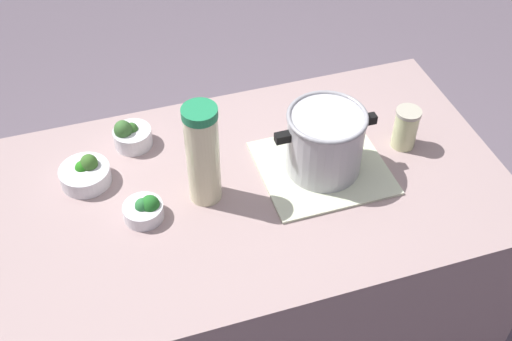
# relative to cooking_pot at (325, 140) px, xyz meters

# --- Properties ---
(counter_slab) EXTENTS (1.34, 0.79, 0.91)m
(counter_slab) POSITION_rel_cooking_pot_xyz_m (-0.19, -0.00, -0.56)
(counter_slab) COLOR #A28886
(counter_slab) RESTS_ON ground_plane
(dish_cloth) EXTENTS (0.34, 0.31, 0.01)m
(dish_cloth) POSITION_rel_cooking_pot_xyz_m (0.00, 0.00, -0.10)
(dish_cloth) COLOR beige
(dish_cloth) RESTS_ON counter_slab
(cooking_pot) EXTENTS (0.28, 0.21, 0.18)m
(cooking_pot) POSITION_rel_cooking_pot_xyz_m (0.00, 0.00, 0.00)
(cooking_pot) COLOR #B7B7BC
(cooking_pot) RESTS_ON dish_cloth
(lemonade_pitcher) EXTENTS (0.09, 0.09, 0.29)m
(lemonade_pitcher) POSITION_rel_cooking_pot_xyz_m (-0.33, -0.00, 0.04)
(lemonade_pitcher) COLOR beige
(lemonade_pitcher) RESTS_ON counter_slab
(mason_jar) EXTENTS (0.07, 0.07, 0.12)m
(mason_jar) POSITION_rel_cooking_pot_xyz_m (0.25, 0.02, -0.04)
(mason_jar) COLOR beige
(mason_jar) RESTS_ON counter_slab
(broccoli_bowl_front) EXTENTS (0.13, 0.13, 0.08)m
(broccoli_bowl_front) POSITION_rel_cooking_pot_xyz_m (-0.62, 0.15, -0.08)
(broccoli_bowl_front) COLOR silver
(broccoli_bowl_front) RESTS_ON counter_slab
(broccoli_bowl_center) EXTENTS (0.11, 0.11, 0.09)m
(broccoli_bowl_center) POSITION_rel_cooking_pot_xyz_m (-0.48, 0.25, -0.07)
(broccoli_bowl_center) COLOR silver
(broccoli_bowl_center) RESTS_ON counter_slab
(broccoli_bowl_back) EXTENTS (0.10, 0.10, 0.07)m
(broccoli_bowl_back) POSITION_rel_cooking_pot_xyz_m (-0.49, -0.03, -0.08)
(broccoli_bowl_back) COLOR silver
(broccoli_bowl_back) RESTS_ON counter_slab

